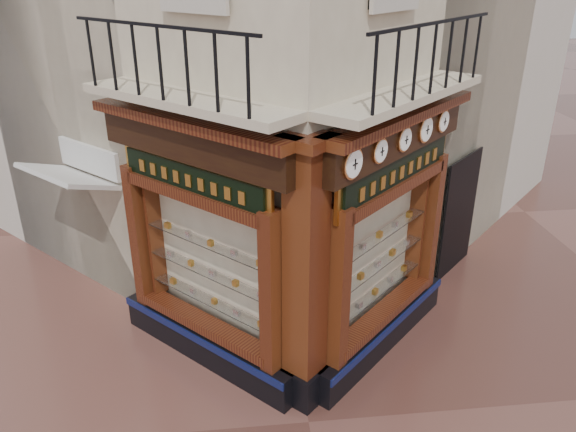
{
  "coord_description": "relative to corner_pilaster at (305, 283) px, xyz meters",
  "views": [
    {
      "loc": [
        -0.93,
        -5.85,
        5.84
      ],
      "look_at": [
        -0.07,
        2.0,
        2.25
      ],
      "focal_mm": 35.0,
      "sensor_mm": 36.0,
      "label": 1
    }
  ],
  "objects": [
    {
      "name": "ground",
      "position": [
        0.0,
        -0.5,
        -1.95
      ],
      "size": [
        80.0,
        80.0,
        0.0
      ],
      "primitive_type": "plane",
      "color": "#532F27",
      "rests_on": "ground"
    },
    {
      "name": "shopfront_left",
      "position": [
        -1.41,
        1.07,
        0.03
      ],
      "size": [
        2.86,
        2.86,
        3.98
      ],
      "rotation": [
        0.0,
        0.0,
        2.36
      ],
      "color": "black",
      "rests_on": "ground"
    },
    {
      "name": "shopfront_right",
      "position": [
        1.41,
        1.07,
        0.03
      ],
      "size": [
        2.86,
        2.86,
        3.98
      ],
      "rotation": [
        0.0,
        0.0,
        0.79
      ],
      "color": "black",
      "rests_on": "ground"
    },
    {
      "name": "corner_pilaster",
      "position": [
        0.0,
        0.0,
        0.0
      ],
      "size": [
        0.85,
        0.85,
        3.98
      ],
      "rotation": [
        0.0,
        0.0,
        0.79
      ],
      "color": "black",
      "rests_on": "ground"
    },
    {
      "name": "balcony",
      "position": [
        0.0,
        0.99,
        2.27
      ],
      "size": [
        5.94,
        2.97,
        1.03
      ],
      "color": "beige",
      "rests_on": "ground"
    },
    {
      "name": "clock_a",
      "position": [
        0.55,
        -0.06,
        1.67
      ],
      "size": [
        0.32,
        0.32,
        0.4
      ],
      "rotation": [
        0.0,
        0.0,
        0.79
      ],
      "color": "#D38846",
      "rests_on": "ground"
    },
    {
      "name": "clock_b",
      "position": [
        1.0,
        0.4,
        1.67
      ],
      "size": [
        0.28,
        0.28,
        0.34
      ],
      "rotation": [
        0.0,
        0.0,
        0.79
      ],
      "color": "#D38846",
      "rests_on": "ground"
    },
    {
      "name": "clock_c",
      "position": [
        1.46,
        0.86,
        1.67
      ],
      "size": [
        0.29,
        0.29,
        0.36
      ],
      "rotation": [
        0.0,
        0.0,
        0.79
      ],
      "color": "#D38846",
      "rests_on": "ground"
    },
    {
      "name": "clock_d",
      "position": [
        1.92,
        1.32,
        1.67
      ],
      "size": [
        0.32,
        0.32,
        0.4
      ],
      "rotation": [
        0.0,
        0.0,
        0.79
      ],
      "color": "#D38846",
      "rests_on": "ground"
    },
    {
      "name": "clock_e",
      "position": [
        2.34,
        1.73,
        1.67
      ],
      "size": [
        0.28,
        0.28,
        0.35
      ],
      "rotation": [
        0.0,
        0.0,
        0.79
      ],
      "color": "#D38846",
      "rests_on": "ground"
    },
    {
      "name": "awning",
      "position": [
        -3.69,
        2.98,
        -1.95
      ],
      "size": [
        1.88,
        1.88,
        0.4
      ],
      "primitive_type": null,
      "rotation": [
        0.33,
        0.0,
        2.36
      ],
      "color": "silver",
      "rests_on": "ground"
    },
    {
      "name": "signboard_left",
      "position": [
        -1.46,
        1.01,
        1.15
      ],
      "size": [
        2.1,
        2.1,
        0.56
      ],
      "rotation": [
        0.0,
        0.0,
        2.36
      ],
      "color": "gold",
      "rests_on": "ground"
    },
    {
      "name": "signboard_right",
      "position": [
        1.46,
        1.01,
        1.15
      ],
      "size": [
        2.23,
        2.23,
        0.6
      ],
      "rotation": [
        0.0,
        0.0,
        0.79
      ],
      "color": "gold",
      "rests_on": "ground"
    }
  ]
}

